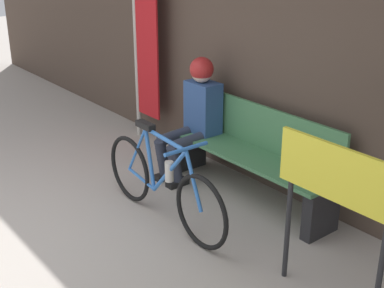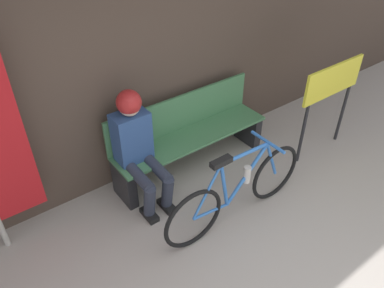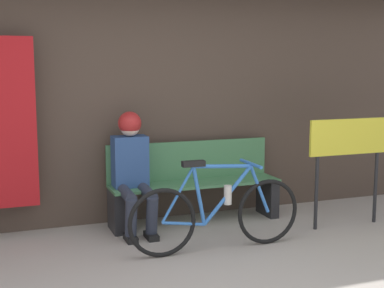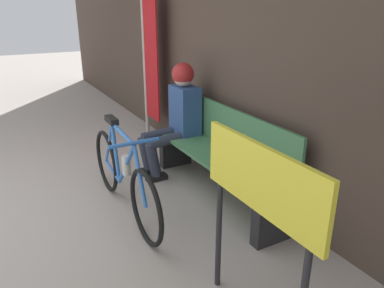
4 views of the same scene
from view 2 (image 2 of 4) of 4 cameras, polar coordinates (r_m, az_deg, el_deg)
storefront_wall at (r=3.45m, az=-11.75°, el=17.68°), size 12.00×0.56×3.20m
park_bench_near at (r=4.05m, az=-0.47°, el=1.21°), size 1.79×0.42×0.83m
bicycle at (r=3.48m, az=6.96°, el=-7.11°), size 1.62×0.40×0.82m
person_seated at (r=3.52m, az=-8.38°, el=0.27°), size 0.34×0.62×1.18m
signboard at (r=4.34m, az=20.52°, el=8.04°), size 0.90×0.04×1.10m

